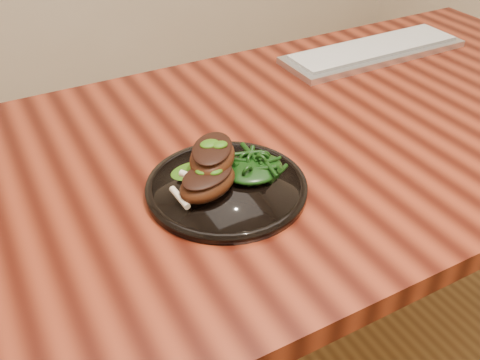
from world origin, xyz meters
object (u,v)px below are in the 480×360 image
at_px(greens_heap, 253,165).
at_px(keyboard, 374,51).
at_px(desk, 302,166).
at_px(plate, 227,187).
at_px(lamb_chop_front, 207,181).

bearing_deg(greens_heap, keyboard, 31.23).
xyz_separation_m(desk, plate, (-0.22, -0.10, 0.09)).
distance_m(plate, lamb_chop_front, 0.05).
xyz_separation_m(lamb_chop_front, keyboard, (0.62, 0.33, -0.03)).
bearing_deg(greens_heap, plate, -174.81).
bearing_deg(greens_heap, lamb_chop_front, -171.07).
distance_m(lamb_chop_front, keyboard, 0.70).
height_order(plate, greens_heap, greens_heap).
distance_m(plate, greens_heap, 0.06).
bearing_deg(keyboard, desk, -147.81).
distance_m(desk, keyboard, 0.43).
xyz_separation_m(desk, lamb_chop_front, (-0.26, -0.11, 0.12)).
bearing_deg(desk, plate, -155.78).
xyz_separation_m(plate, lamb_chop_front, (-0.04, -0.01, 0.03)).
xyz_separation_m(lamb_chop_front, greens_heap, (0.09, 0.01, -0.01)).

